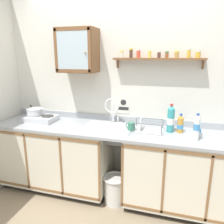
{
  "coord_description": "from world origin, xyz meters",
  "views": [
    {
      "loc": [
        0.69,
        -2.11,
        1.78
      ],
      "look_at": [
        -0.06,
        0.46,
        1.09
      ],
      "focal_mm": 35.49,
      "sensor_mm": 36.0,
      "label": 1
    }
  ],
  "objects": [
    {
      "name": "lower_cabinet_run",
      "position": [
        -0.8,
        0.33,
        0.45
      ],
      "size": [
        1.47,
        0.64,
        0.89
      ],
      "color": "black",
      "rests_on": "ground"
    },
    {
      "name": "countertop",
      "position": [
        0.0,
        0.33,
        0.9
      ],
      "size": [
        3.04,
        0.66,
        0.03
      ],
      "primitive_type": "cube",
      "color": "#9EA3A8",
      "rests_on": "lower_cabinet_run"
    },
    {
      "name": "trash_bin",
      "position": [
        0.05,
        0.2,
        0.18
      ],
      "size": [
        0.29,
        0.29,
        0.35
      ],
      "color": "silver",
      "rests_on": "ground"
    },
    {
      "name": "bottle_water_clear_1",
      "position": [
        0.95,
        0.34,
        1.01
      ],
      "size": [
        0.07,
        0.07,
        0.22
      ],
      "color": "silver",
      "rests_on": "countertop"
    },
    {
      "name": "floor",
      "position": [
        0.0,
        0.0,
        0.0
      ],
      "size": [
        6.08,
        6.08,
        0.0
      ],
      "primitive_type": "plane",
      "color": "gray",
      "rests_on": "ground"
    },
    {
      "name": "warning_sign",
      "position": [
        0.05,
        0.64,
        1.15
      ],
      "size": [
        0.16,
        0.01,
        0.23
      ],
      "color": "silver"
    },
    {
      "name": "spice_shelf",
      "position": [
        0.47,
        0.58,
        1.75
      ],
      "size": [
        1.06,
        0.14,
        0.23
      ],
      "color": "brown"
    },
    {
      "name": "dish_rack",
      "position": [
        0.4,
        0.36,
        0.94
      ],
      "size": [
        0.34,
        0.26,
        0.17
      ],
      "color": "#B2B2B7",
      "rests_on": "countertop"
    },
    {
      "name": "bottle_detergent_teal_0",
      "position": [
        0.66,
        0.4,
        1.07
      ],
      "size": [
        0.08,
        0.08,
        0.33
      ],
      "color": "teal",
      "rests_on": "countertop"
    },
    {
      "name": "backsplash",
      "position": [
        0.0,
        0.63,
        0.96
      ],
      "size": [
        3.04,
        0.02,
        0.08
      ],
      "primitive_type": "cube",
      "color": "#9EA3A8",
      "rests_on": "countertop"
    },
    {
      "name": "hot_plate_stove",
      "position": [
        -1.03,
        0.37,
        0.95
      ],
      "size": [
        0.41,
        0.29,
        0.07
      ],
      "color": "silver",
      "rests_on": "countertop"
    },
    {
      "name": "back_wall",
      "position": [
        0.0,
        0.67,
        1.32
      ],
      "size": [
        3.68,
        0.07,
        2.61
      ],
      "color": "silver",
      "rests_on": "ground"
    },
    {
      "name": "mug",
      "position": [
        0.22,
        0.32,
        0.97
      ],
      "size": [
        0.12,
        0.09,
        0.1
      ],
      "color": "#337259",
      "rests_on": "countertop"
    },
    {
      "name": "sink",
      "position": [
        -0.08,
        0.37,
        0.89
      ],
      "size": [
        0.6,
        0.47,
        0.48
      ],
      "color": "silver",
      "rests_on": "countertop"
    },
    {
      "name": "wall_cabinet",
      "position": [
        -0.51,
        0.49,
        1.83
      ],
      "size": [
        0.48,
        0.33,
        0.53
      ],
      "color": "brown"
    },
    {
      "name": "saucepan",
      "position": [
        -1.13,
        0.39,
        1.04
      ],
      "size": [
        0.32,
        0.31,
        0.09
      ],
      "color": "silver",
      "rests_on": "hot_plate_stove"
    },
    {
      "name": "bottle_opaque_white_3",
      "position": [
        0.92,
        0.21,
        1.05
      ],
      "size": [
        0.06,
        0.06,
        0.29
      ],
      "color": "white",
      "rests_on": "countertop"
    },
    {
      "name": "bottle_juice_amber_2",
      "position": [
        0.77,
        0.41,
        1.01
      ],
      "size": [
        0.07,
        0.07,
        0.22
      ],
      "color": "gold",
      "rests_on": "countertop"
    },
    {
      "name": "lower_cabinet_run_right",
      "position": [
        0.85,
        0.33,
        0.45
      ],
      "size": [
        1.36,
        0.64,
        0.89
      ],
      "color": "black",
      "rests_on": "ground"
    }
  ]
}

